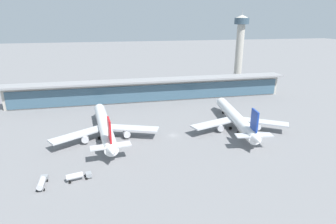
{
  "coord_description": "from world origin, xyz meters",
  "views": [
    {
      "loc": [
        -29.47,
        -121.2,
        54.35
      ],
      "look_at": [
        0.0,
        12.54,
        8.03
      ],
      "focal_mm": 29.55,
      "sensor_mm": 36.0,
      "label": 1
    }
  ],
  "objects_px": {
    "airliner_left_stand": "(105,127)",
    "control_tower": "(240,44)",
    "service_truck_under_wing_grey": "(42,182)",
    "service_truck_near_nose_grey": "(78,176)",
    "airliner_centre_stand": "(236,118)",
    "service_truck_mid_apron_olive": "(238,134)"
  },
  "relations": [
    {
      "from": "airliner_centre_stand",
      "to": "service_truck_mid_apron_olive",
      "type": "relative_size",
      "value": 20.28
    },
    {
      "from": "airliner_left_stand",
      "to": "control_tower",
      "type": "bearing_deg",
      "value": 39.44
    },
    {
      "from": "airliner_left_stand",
      "to": "control_tower",
      "type": "distance_m",
      "value": 149.83
    },
    {
      "from": "airliner_centre_stand",
      "to": "service_truck_near_nose_grey",
      "type": "relative_size",
      "value": 7.38
    },
    {
      "from": "airliner_left_stand",
      "to": "service_truck_near_nose_grey",
      "type": "distance_m",
      "value": 37.75
    },
    {
      "from": "service_truck_mid_apron_olive",
      "to": "service_truck_under_wing_grey",
      "type": "bearing_deg",
      "value": -163.04
    },
    {
      "from": "airliner_centre_stand",
      "to": "control_tower",
      "type": "xyz_separation_m",
      "value": [
        47.01,
        96.05,
        28.68
      ]
    },
    {
      "from": "airliner_left_stand",
      "to": "service_truck_under_wing_grey",
      "type": "distance_m",
      "value": 43.49
    },
    {
      "from": "service_truck_under_wing_grey",
      "to": "control_tower",
      "type": "xyz_separation_m",
      "value": [
        134.82,
        131.18,
        32.48
      ]
    },
    {
      "from": "airliner_left_stand",
      "to": "service_truck_under_wing_grey",
      "type": "bearing_deg",
      "value": -119.38
    },
    {
      "from": "airliner_left_stand",
      "to": "airliner_centre_stand",
      "type": "relative_size",
      "value": 1.0
    },
    {
      "from": "airliner_left_stand",
      "to": "service_truck_near_nose_grey",
      "type": "bearing_deg",
      "value": -104.98
    },
    {
      "from": "airliner_centre_stand",
      "to": "service_truck_mid_apron_olive",
      "type": "bearing_deg",
      "value": -108.23
    },
    {
      "from": "service_truck_near_nose_grey",
      "to": "service_truck_under_wing_grey",
      "type": "distance_m",
      "value": 11.64
    },
    {
      "from": "service_truck_under_wing_grey",
      "to": "service_truck_mid_apron_olive",
      "type": "distance_m",
      "value": 88.61
    },
    {
      "from": "airliner_centre_stand",
      "to": "service_truck_under_wing_grey",
      "type": "xyz_separation_m",
      "value": [
        -87.81,
        -35.13,
        -3.79
      ]
    },
    {
      "from": "airliner_centre_stand",
      "to": "service_truck_mid_apron_olive",
      "type": "distance_m",
      "value": 10.82
    },
    {
      "from": "service_truck_mid_apron_olive",
      "to": "airliner_centre_stand",
      "type": "bearing_deg",
      "value": 71.77
    },
    {
      "from": "airliner_left_stand",
      "to": "service_truck_mid_apron_olive",
      "type": "distance_m",
      "value": 64.77
    },
    {
      "from": "airliner_left_stand",
      "to": "service_truck_under_wing_grey",
      "type": "relative_size",
      "value": 7.62
    },
    {
      "from": "airliner_left_stand",
      "to": "service_truck_under_wing_grey",
      "type": "height_order",
      "value": "airliner_left_stand"
    },
    {
      "from": "service_truck_under_wing_grey",
      "to": "control_tower",
      "type": "relative_size",
      "value": 0.14
    }
  ]
}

